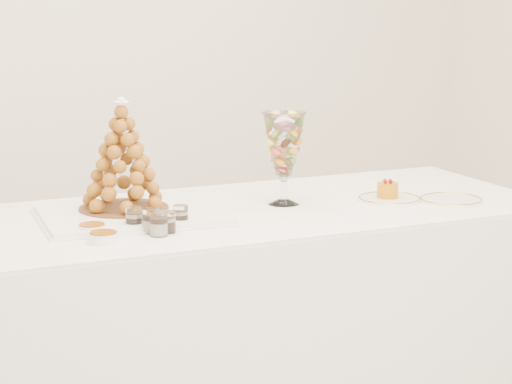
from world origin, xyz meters
TOP-DOWN VIEW (x-y plane):
  - buffet_table at (0.07, 0.35)m, footprint 2.26×0.99m
  - lace_tray at (-0.29, 0.39)m, footprint 0.65×0.52m
  - macaron_vase at (0.26, 0.36)m, footprint 0.15×0.15m
  - cake_plate at (0.63, 0.24)m, footprint 0.23×0.23m
  - spare_plate at (0.82, 0.13)m, footprint 0.23×0.23m
  - verrine_a at (-0.34, 0.25)m, footprint 0.07×0.07m
  - verrine_b at (-0.31, 0.18)m, footprint 0.07×0.07m
  - verrine_c at (-0.19, 0.23)m, footprint 0.05×0.05m
  - verrine_d at (-0.30, 0.13)m, footprint 0.07×0.07m
  - verrine_e at (-0.27, 0.15)m, footprint 0.06×0.06m
  - ramekin_back at (-0.48, 0.25)m, footprint 0.09×0.09m
  - ramekin_front at (-0.48, 0.13)m, footprint 0.09×0.09m
  - croquembouche at (-0.30, 0.46)m, footprint 0.31×0.31m
  - mousse_cake at (0.63, 0.24)m, footprint 0.08×0.08m

SIDE VIEW (x-z plane):
  - buffet_table at x=0.07m, z-range 0.00..0.84m
  - spare_plate at x=0.82m, z-range 0.84..0.85m
  - cake_plate at x=0.63m, z-range 0.84..0.85m
  - lace_tray at x=-0.29m, z-range 0.84..0.86m
  - ramekin_back at x=-0.48m, z-range 0.84..0.87m
  - ramekin_front at x=-0.48m, z-range 0.84..0.87m
  - verrine_c at x=-0.19m, z-range 0.84..0.91m
  - verrine_e at x=-0.27m, z-range 0.84..0.91m
  - verrine_a at x=-0.34m, z-range 0.84..0.92m
  - verrine_d at x=-0.30m, z-range 0.84..0.92m
  - verrine_b at x=-0.31m, z-range 0.84..0.92m
  - mousse_cake at x=0.63m, z-range 0.85..0.92m
  - croquembouche at x=-0.30m, z-range 0.86..1.24m
  - macaron_vase at x=0.26m, z-range 0.89..1.22m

